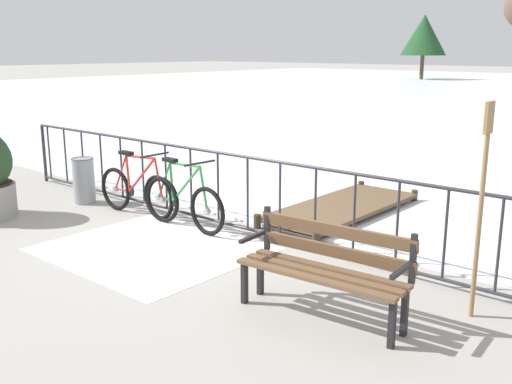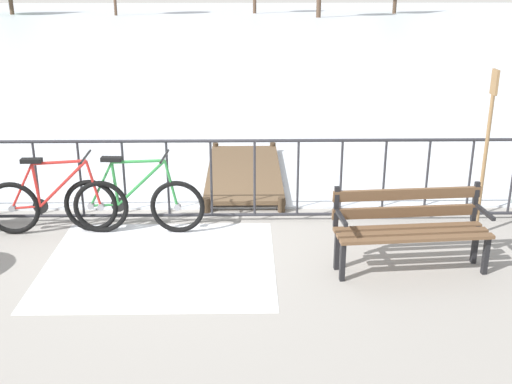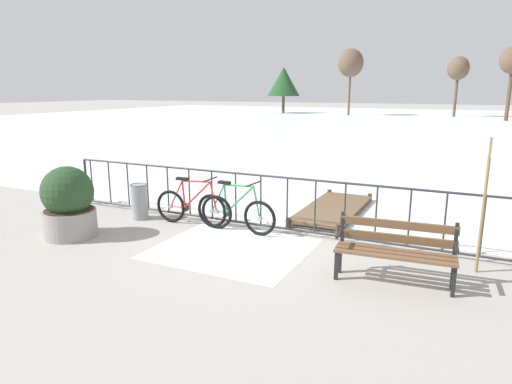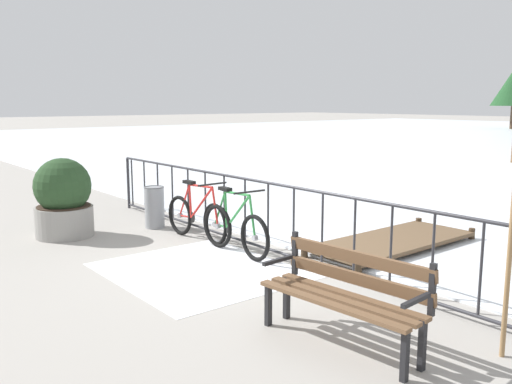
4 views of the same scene
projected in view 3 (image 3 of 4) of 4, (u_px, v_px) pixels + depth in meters
ground_plane at (261, 229)px, 8.60m from camera, size 160.00×160.00×0.00m
frozen_pond at (422, 125)px, 33.50m from camera, size 80.00×56.00×0.03m
snow_patch at (232, 249)px, 7.53m from camera, size 2.49×2.17×0.01m
railing_fence at (261, 201)px, 8.47m from camera, size 9.06×0.06×1.07m
bicycle_near_railing at (193, 207)px, 8.75m from camera, size 1.71×0.52×0.97m
bicycle_second at (235, 212)px, 8.38m from camera, size 1.71×0.52×0.97m
park_bench at (395, 246)px, 6.16m from camera, size 1.63×0.61×0.89m
planter_with_shrub at (68, 203)px, 8.03m from camera, size 0.93×0.93×1.30m
trash_bin at (139, 201)px, 9.21m from camera, size 0.35×0.35×0.73m
oar_upright at (485, 197)px, 6.32m from camera, size 0.04×0.16×1.98m
wooden_dock at (333, 208)px, 9.64m from camera, size 1.10×2.84×0.20m
tree_west_mid at (284, 82)px, 49.17m from camera, size 3.56×3.56×5.02m
tree_centre at (458, 69)px, 42.34m from camera, size 2.01×2.01×5.68m
tree_east_mid at (351, 63)px, 44.52m from camera, size 2.51×2.51×6.58m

